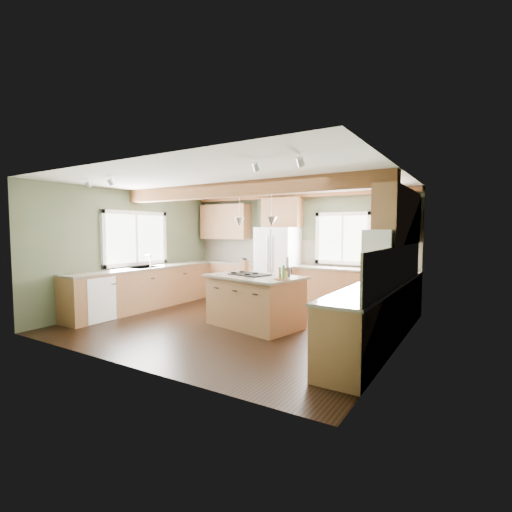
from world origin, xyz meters
The scene contains 37 objects.
floor centered at (0.00, 0.00, 0.00)m, with size 5.60×5.60×0.00m, color black.
ceiling centered at (0.00, 0.00, 2.60)m, with size 5.60×5.60×0.00m, color silver.
wall_back centered at (0.00, 2.50, 1.30)m, with size 5.60×5.60×0.00m, color #48513A.
wall_left centered at (-2.80, 0.00, 1.30)m, with size 5.00×5.00×0.00m, color #48513A.
wall_right centered at (2.80, 0.00, 1.30)m, with size 5.00×5.00×0.00m, color #48513A.
ceiling_beam centered at (0.00, 0.04, 2.47)m, with size 5.55×0.26×0.26m, color #562C18.
soffit_trim centered at (0.00, 2.40, 2.54)m, with size 5.55×0.20×0.10m, color #562C18.
backsplash_back centered at (0.00, 2.48, 1.21)m, with size 5.58×0.03×0.58m, color brown.
backsplash_right centered at (2.78, 0.05, 1.21)m, with size 0.03×3.70×0.58m, color brown.
base_cab_back_left centered at (-1.79, 2.20, 0.44)m, with size 2.02×0.60×0.88m, color brown.
counter_back_left centered at (-1.79, 2.20, 0.90)m, with size 2.06×0.64×0.04m, color #473E34.
base_cab_back_right centered at (1.49, 2.20, 0.44)m, with size 2.62×0.60×0.88m, color brown.
counter_back_right centered at (1.49, 2.20, 0.90)m, with size 2.66×0.64×0.04m, color #473E34.
base_cab_left centered at (-2.50, 0.05, 0.44)m, with size 0.60×3.70×0.88m, color brown.
counter_left centered at (-2.50, 0.05, 0.90)m, with size 0.64×3.74×0.04m, color #473E34.
base_cab_right centered at (2.50, 0.05, 0.44)m, with size 0.60×3.70×0.88m, color brown.
counter_right centered at (2.50, 0.05, 0.90)m, with size 0.64×3.74×0.04m, color #473E34.
upper_cab_back_left centered at (-1.99, 2.33, 1.95)m, with size 1.40×0.35×0.90m, color brown.
upper_cab_over_fridge centered at (-0.30, 2.33, 2.15)m, with size 0.96×0.35×0.70m, color brown.
upper_cab_right centered at (2.62, 0.90, 1.95)m, with size 0.35×2.20×0.90m, color brown.
upper_cab_back_corner centered at (2.30, 2.33, 1.95)m, with size 0.90×0.35×0.90m, color brown.
window_left centered at (-2.78, 0.05, 1.55)m, with size 0.04×1.60×1.05m, color white.
window_back centered at (1.15, 2.48, 1.55)m, with size 1.10×0.04×1.00m, color white.
sink centered at (-2.50, 0.05, 0.91)m, with size 0.50×0.65×0.03m, color #262628.
faucet centered at (-2.32, 0.05, 1.05)m, with size 0.02×0.02×0.28m, color #B2B2B7.
dishwasher centered at (-2.49, -1.25, 0.43)m, with size 0.60×0.60×0.84m, color white.
oven centered at (2.49, -1.25, 0.43)m, with size 0.60×0.72×0.84m, color white.
microwave centered at (2.58, -0.05, 1.55)m, with size 0.40×0.70×0.38m, color white.
pendant_left centered at (-0.03, 0.13, 1.88)m, with size 0.18×0.18×0.16m, color #B2B2B7.
pendant_right centered at (0.75, -0.04, 1.88)m, with size 0.18×0.18×0.16m, color #B2B2B7.
refrigerator centered at (-0.30, 2.12, 0.90)m, with size 0.90×0.74×1.80m, color white.
island centered at (0.36, 0.04, 0.44)m, with size 1.59×0.97×0.88m, color olive.
island_top centered at (0.36, 0.04, 0.90)m, with size 1.70×1.08×0.04m, color #473E34.
cooktop centered at (0.23, 0.07, 0.93)m, with size 0.69×0.46×0.02m, color black.
knife_block centered at (-0.19, 0.54, 1.03)m, with size 0.13×0.10×0.21m, color brown.
utensil_crock centered at (0.91, 0.22, 1.00)m, with size 0.12×0.12×0.16m, color #3D3330.
bottle_tray centered at (1.02, -0.18, 1.03)m, with size 0.25×0.25×0.23m, color brown, non-canonical shape.
Camera 1 is at (3.84, -5.55, 1.73)m, focal length 26.00 mm.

